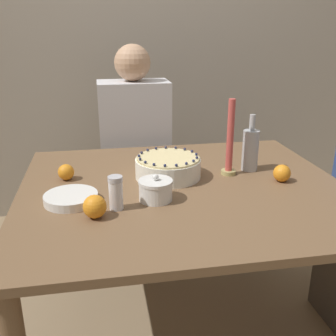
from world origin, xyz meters
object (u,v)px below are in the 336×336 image
(cake, at_px, (168,167))
(person_man_blue_shirt, at_px, (136,167))
(sugar_bowl, at_px, (156,190))
(bottle, at_px, (250,149))
(candle, at_px, (230,144))
(sugar_shaker, at_px, (116,193))

(cake, xyz_separation_m, person_man_blue_shirt, (-0.08, 0.67, -0.23))
(cake, relative_size, sugar_bowl, 2.19)
(bottle, bearing_deg, candle, -161.40)
(cake, bearing_deg, sugar_shaker, -130.33)
(candle, xyz_separation_m, person_man_blue_shirt, (-0.35, 0.68, -0.32))
(sugar_bowl, xyz_separation_m, person_man_blue_shirt, (0.01, 0.89, -0.22))
(sugar_shaker, bearing_deg, person_man_blue_shirt, 80.54)
(sugar_bowl, distance_m, candle, 0.42)
(sugar_shaker, xyz_separation_m, bottle, (0.61, 0.30, 0.03))
(cake, bearing_deg, candle, -2.62)
(bottle, bearing_deg, sugar_bowl, -151.65)
(person_man_blue_shirt, bearing_deg, sugar_bowl, 89.44)
(sugar_shaker, bearing_deg, bottle, 26.29)
(sugar_shaker, relative_size, candle, 0.37)
(sugar_bowl, relative_size, sugar_shaker, 1.04)
(bottle, xyz_separation_m, person_man_blue_shirt, (-0.46, 0.64, -0.28))
(candle, height_order, person_man_blue_shirt, person_man_blue_shirt)
(cake, relative_size, person_man_blue_shirt, 0.22)
(cake, distance_m, bottle, 0.38)
(sugar_shaker, height_order, bottle, bottle)
(sugar_bowl, xyz_separation_m, candle, (0.35, 0.21, 0.10))
(candle, height_order, bottle, candle)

